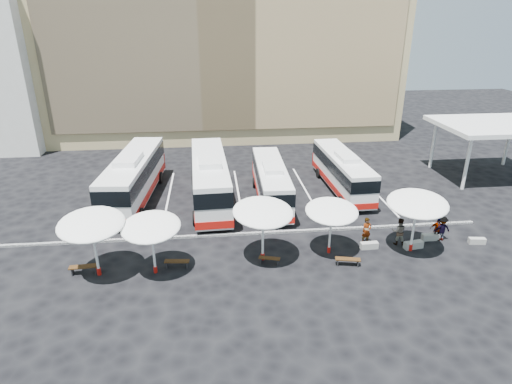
{
  "coord_description": "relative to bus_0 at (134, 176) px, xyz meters",
  "views": [
    {
      "loc": [
        -2.16,
        -26.27,
        14.36
      ],
      "look_at": [
        1.0,
        3.0,
        2.2
      ],
      "focal_mm": 30.0,
      "sensor_mm": 36.0,
      "label": 1
    }
  ],
  "objects": [
    {
      "name": "wood_bench_1",
      "position": [
        4.08,
        -11.15,
        -1.73
      ],
      "size": [
        1.56,
        0.57,
        0.47
      ],
      "rotation": [
        0.0,
        0.0,
        -0.11
      ],
      "color": "black",
      "rests_on": "ground"
    },
    {
      "name": "bus_2",
      "position": [
        11.25,
        -1.58,
        -0.33
      ],
      "size": [
        2.76,
        10.89,
        3.44
      ],
      "rotation": [
        0.0,
        0.0,
        -0.03
      ],
      "color": "white",
      "rests_on": "ground"
    },
    {
      "name": "service_canopy",
      "position": [
        32.65,
        2.14,
        2.78
      ],
      "size": [
        10.0,
        8.0,
        5.2
      ],
      "color": "white",
      "rests_on": "ground"
    },
    {
      "name": "conc_bench_3",
      "position": [
        24.18,
        -10.33,
        -1.88
      ],
      "size": [
        1.12,
        0.51,
        0.41
      ],
      "primitive_type": "cube",
      "rotation": [
        0.0,
        0.0,
        -0.14
      ],
      "color": "gray",
      "rests_on": "ground"
    },
    {
      "name": "bus_3",
      "position": [
        17.81,
        0.25,
        -0.29
      ],
      "size": [
        2.82,
        11.16,
        3.52
      ],
      "rotation": [
        0.0,
        0.0,
        0.03
      ],
      "color": "white",
      "rests_on": "ground"
    },
    {
      "name": "sandstone_building",
      "position": [
        8.65,
        24.01,
        10.54
      ],
      "size": [
        42.0,
        18.25,
        29.6
      ],
      "color": "tan",
      "rests_on": "ground"
    },
    {
      "name": "conc_bench_2",
      "position": [
        21.29,
        -9.5,
        -1.86
      ],
      "size": [
        1.2,
        0.41,
        0.45
      ],
      "primitive_type": "cube",
      "rotation": [
        0.0,
        0.0,
        -0.01
      ],
      "color": "gray",
      "rests_on": "ground"
    },
    {
      "name": "curb_divider",
      "position": [
        8.65,
        -7.36,
        -2.01
      ],
      "size": [
        34.0,
        0.25,
        0.15
      ],
      "primitive_type": "cube",
      "color": "black",
      "rests_on": "ground"
    },
    {
      "name": "conc_bench_0",
      "position": [
        16.66,
        -10.17,
        -1.87
      ],
      "size": [
        1.19,
        0.44,
        0.44
      ],
      "primitive_type": "cube",
      "rotation": [
        0.0,
        0.0,
        0.04
      ],
      "color": "gray",
      "rests_on": "ground"
    },
    {
      "name": "sunshade_3",
      "position": [
        13.85,
        -10.4,
        0.89
      ],
      "size": [
        3.7,
        3.74,
        3.51
      ],
      "rotation": [
        0.0,
        0.0,
        -0.11
      ],
      "color": "white",
      "rests_on": "ground"
    },
    {
      "name": "sunshade_2",
      "position": [
        9.43,
        -10.81,
        1.23
      ],
      "size": [
        4.5,
        4.54,
        3.9
      ],
      "rotation": [
        0.0,
        0.0,
        0.24
      ],
      "color": "white",
      "rests_on": "ground"
    },
    {
      "name": "ground",
      "position": [
        8.65,
        -7.86,
        -2.08
      ],
      "size": [
        120.0,
        120.0,
        0.0
      ],
      "primitive_type": "plane",
      "color": "black",
      "rests_on": "ground"
    },
    {
      "name": "bay_lines",
      "position": [
        8.65,
        0.14,
        -2.08
      ],
      "size": [
        24.15,
        12.0,
        0.01
      ],
      "color": "white",
      "rests_on": "ground"
    },
    {
      "name": "passenger_3",
      "position": [
        21.96,
        -9.59,
        -1.2
      ],
      "size": [
        1.17,
        0.7,
        1.78
      ],
      "primitive_type": "imported",
      "rotation": [
        0.0,
        0.0,
        3.11
      ],
      "color": "black",
      "rests_on": "ground"
    },
    {
      "name": "conc_bench_1",
      "position": [
        19.6,
        -10.46,
        -1.84
      ],
      "size": [
        1.34,
        0.63,
        0.48
      ],
      "primitive_type": "cube",
      "rotation": [
        0.0,
        0.0,
        0.16
      ],
      "color": "gray",
      "rests_on": "ground"
    },
    {
      "name": "bus_1",
      "position": [
        6.24,
        -1.06,
        0.01
      ],
      "size": [
        3.37,
        13.01,
        4.1
      ],
      "rotation": [
        0.0,
        0.0,
        0.04
      ],
      "color": "white",
      "rests_on": "ground"
    },
    {
      "name": "wood_bench_2",
      "position": [
        9.8,
        -11.31,
        -1.77
      ],
      "size": [
        1.38,
        0.73,
        0.41
      ],
      "rotation": [
        0.0,
        0.0,
        -0.29
      ],
      "color": "black",
      "rests_on": "ground"
    },
    {
      "name": "bus_0",
      "position": [
        0.0,
        0.0,
        0.0
      ],
      "size": [
        3.83,
        13.05,
        4.08
      ],
      "rotation": [
        0.0,
        0.0,
        -0.09
      ],
      "color": "white",
      "rests_on": "ground"
    },
    {
      "name": "wood_bench_0",
      "position": [
        -1.43,
        -11.23,
        -1.69
      ],
      "size": [
        1.7,
        0.55,
        0.51
      ],
      "rotation": [
        0.0,
        0.0,
        0.06
      ],
      "color": "black",
      "rests_on": "ground"
    },
    {
      "name": "passenger_0",
      "position": [
        16.68,
        -9.41,
        -1.15
      ],
      "size": [
        0.75,
        0.56,
        1.86
      ],
      "primitive_type": "imported",
      "rotation": [
        0.0,
        0.0,
        0.18
      ],
      "color": "black",
      "rests_on": "ground"
    },
    {
      "name": "passenger_2",
      "position": [
        21.66,
        -9.52,
        -1.28
      ],
      "size": [
        1.02,
        0.65,
        1.62
      ],
      "primitive_type": "imported",
      "rotation": [
        0.0,
        0.0,
        -0.3
      ],
      "color": "black",
      "rests_on": "ground"
    },
    {
      "name": "sunshade_0",
      "position": [
        -0.51,
        -11.46,
        1.28
      ],
      "size": [
        4.25,
        4.29,
        3.96
      ],
      "rotation": [
        0.0,
        0.0,
        0.13
      ],
      "color": "white",
      "rests_on": "ground"
    },
    {
      "name": "sunshade_1",
      "position": [
        2.82,
        -11.58,
        0.99
      ],
      "size": [
        3.55,
        3.59,
        3.62
      ],
      "rotation": [
        0.0,
        0.0,
        -0.03
      ],
      "color": "white",
      "rests_on": "ground"
    },
    {
      "name": "wood_bench_3",
      "position": [
        14.59,
        -12.06,
        -1.72
      ],
      "size": [
        1.6,
        0.73,
        0.47
      ],
      "rotation": [
        0.0,
        0.0,
        -0.21
      ],
      "color": "black",
      "rests_on": "ground"
    },
    {
      "name": "passenger_1",
      "position": [
        18.79,
        -9.82,
        -1.13
      ],
      "size": [
        1.09,
        0.94,
        1.91
      ],
      "primitive_type": "imported",
      "rotation": [
        0.0,
        0.0,
        2.88
      ],
      "color": "black",
      "rests_on": "ground"
    },
    {
      "name": "sunshade_4",
      "position": [
        19.28,
        -10.72,
        1.29
      ],
      "size": [
        4.97,
        5.0,
        3.98
      ],
      "rotation": [
        0.0,
        0.0,
        -0.39
      ],
      "color": "white",
      "rests_on": "ground"
    }
  ]
}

